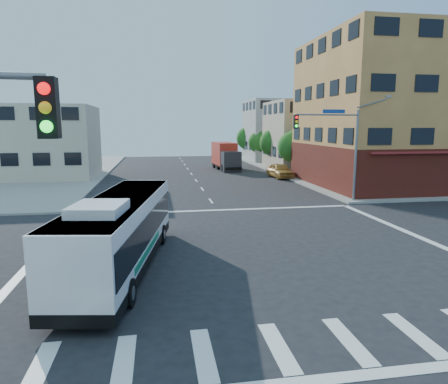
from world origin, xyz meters
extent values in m
plane|color=black|center=(0.00, 0.00, 0.00)|extent=(120.00, 120.00, 0.00)
cube|color=gray|center=(35.00, 35.00, 0.07)|extent=(50.00, 50.00, 0.15)
cube|color=#CC8A49|center=(20.00, 18.50, 7.00)|extent=(18.00, 15.00, 14.00)
cube|color=#541713|center=(20.00, 18.50, 2.00)|extent=(18.09, 15.08, 4.00)
cube|color=tan|center=(17.00, 34.00, 4.50)|extent=(12.00, 10.00, 9.00)
cube|color=#AAAAA5|center=(17.00, 48.00, 5.00)|extent=(12.00, 10.00, 10.00)
cube|color=beige|center=(-17.00, 30.00, 4.00)|extent=(12.00, 10.00, 8.00)
cylinder|color=slate|center=(10.80, 10.80, 3.50)|extent=(0.18, 0.18, 7.00)
cylinder|color=slate|center=(8.30, 10.55, 6.60)|extent=(5.01, 0.62, 0.12)
cube|color=black|center=(5.80, 10.30, 6.10)|extent=(0.32, 0.30, 1.00)
sphere|color=#FF0C0C|center=(5.80, 10.13, 6.40)|extent=(0.20, 0.20, 0.20)
sphere|color=yellow|center=(5.80, 10.13, 6.10)|extent=(0.20, 0.20, 0.20)
sphere|color=#19FF33|center=(5.80, 10.13, 5.80)|extent=(0.20, 0.20, 0.20)
cube|color=navy|center=(8.80, 10.60, 6.85)|extent=(1.80, 0.22, 0.28)
cube|color=gray|center=(13.30, 11.05, 8.00)|extent=(0.50, 0.22, 0.14)
cube|color=black|center=(-5.80, -10.30, 6.10)|extent=(0.32, 0.30, 1.00)
sphere|color=#FF0C0C|center=(-5.80, -10.47, 6.40)|extent=(0.20, 0.20, 0.20)
sphere|color=yellow|center=(-5.80, -10.47, 6.10)|extent=(0.20, 0.20, 0.20)
sphere|color=#19FF33|center=(-5.80, -10.47, 5.80)|extent=(0.20, 0.20, 0.20)
cylinder|color=#361F13|center=(11.80, 28.00, 0.96)|extent=(0.28, 0.28, 1.92)
sphere|color=#1D5819|center=(11.80, 28.00, 3.37)|extent=(3.60, 3.60, 3.60)
sphere|color=#1D5819|center=(12.20, 27.70, 4.27)|extent=(2.52, 2.52, 2.52)
cylinder|color=#361F13|center=(11.80, 36.00, 1.00)|extent=(0.28, 0.28, 1.99)
sphere|color=#1D5819|center=(11.80, 36.00, 3.51)|extent=(3.80, 3.80, 3.80)
sphere|color=#1D5819|center=(12.20, 35.70, 4.46)|extent=(2.66, 2.66, 2.66)
cylinder|color=#361F13|center=(11.80, 44.00, 0.94)|extent=(0.28, 0.28, 1.89)
sphere|color=#1D5819|center=(11.80, 44.00, 3.25)|extent=(3.40, 3.40, 3.40)
sphere|color=#1D5819|center=(12.20, 43.70, 4.10)|extent=(2.38, 2.38, 2.38)
cylinder|color=#361F13|center=(11.80, 52.00, 1.01)|extent=(0.28, 0.28, 2.03)
sphere|color=#1D5819|center=(11.80, 52.00, 3.63)|extent=(4.00, 4.00, 4.00)
sphere|color=#1D5819|center=(12.20, 51.70, 4.63)|extent=(2.80, 2.80, 2.80)
cube|color=black|center=(-5.57, -1.25, 0.50)|extent=(4.09, 11.26, 0.41)
cube|color=white|center=(-5.57, -1.25, 1.63)|extent=(4.08, 11.23, 2.61)
cube|color=black|center=(-5.57, -1.25, 1.79)|extent=(4.07, 10.92, 1.15)
cube|color=black|center=(-4.70, 4.13, 1.70)|extent=(2.13, 0.40, 1.24)
cube|color=#E5590C|center=(-4.69, 4.15, 2.61)|extent=(1.74, 0.33, 0.26)
cube|color=white|center=(-5.57, -1.25, 2.88)|extent=(4.00, 11.01, 0.11)
cube|color=white|center=(-6.02, -3.96, 3.10)|extent=(1.94, 2.25, 0.33)
cube|color=#0F7D50|center=(-6.81, -1.51, 0.96)|extent=(0.83, 4.98, 0.26)
cube|color=#0F7D50|center=(-4.48, -1.89, 0.96)|extent=(0.83, 4.98, 0.26)
cylinder|color=black|center=(-6.09, 2.40, 0.48)|extent=(0.43, 0.99, 0.95)
cylinder|color=#99999E|center=(-6.21, 2.42, 0.48)|extent=(0.11, 0.48, 0.48)
cylinder|color=black|center=(-3.93, 2.05, 0.48)|extent=(0.43, 0.99, 0.95)
cylinder|color=#99999E|center=(-3.80, 2.03, 0.48)|extent=(0.11, 0.48, 0.48)
cylinder|color=black|center=(-7.22, -4.55, 0.48)|extent=(0.43, 0.99, 0.95)
cylinder|color=#99999E|center=(-7.35, -4.53, 0.48)|extent=(0.11, 0.48, 0.48)
cylinder|color=black|center=(-5.06, -4.90, 0.48)|extent=(0.43, 0.99, 0.95)
cylinder|color=#99999E|center=(-4.93, -4.92, 0.48)|extent=(0.11, 0.48, 0.48)
cube|color=#29292E|center=(5.17, 32.46, 1.29)|extent=(2.42, 2.33, 2.58)
cube|color=black|center=(5.24, 31.52, 1.69)|extent=(2.08, 0.22, 0.99)
cube|color=red|center=(4.92, 36.22, 2.08)|extent=(2.75, 5.70, 2.97)
cube|color=black|center=(5.00, 35.03, 0.55)|extent=(2.71, 8.06, 0.30)
cylinder|color=black|center=(4.12, 32.59, 0.50)|extent=(0.34, 1.01, 0.99)
cylinder|color=black|center=(6.20, 32.73, 0.50)|extent=(0.34, 1.01, 0.99)
cylinder|color=black|center=(3.93, 35.45, 0.50)|extent=(0.34, 1.01, 0.99)
cylinder|color=black|center=(6.00, 35.59, 0.50)|extent=(0.34, 1.01, 0.99)
cylinder|color=black|center=(3.76, 37.93, 0.50)|extent=(0.34, 1.01, 0.99)
cylinder|color=black|center=(5.84, 38.07, 0.50)|extent=(0.34, 1.01, 0.99)
imported|color=#C18E3C|center=(9.59, 25.78, 0.82)|extent=(2.25, 4.91, 1.63)
camera|label=1|loc=(-4.04, -17.40, 5.81)|focal=32.00mm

